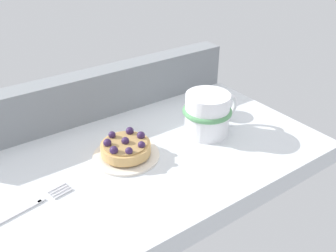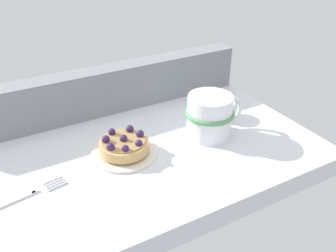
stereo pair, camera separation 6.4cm
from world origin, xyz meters
TOP-DOWN VIEW (x-y plane):
  - ground_plane at (0.00, 0.00)cm, footprint 70.36×43.34cm
  - window_rail_back at (0.00, 18.93)cm, footprint 68.96×5.49cm
  - dessert_plate at (-3.48, 0.13)cm, footprint 12.94×12.94cm
  - raspberry_tart at (-3.48, 0.12)cm, footprint 9.60×9.60cm
  - coffee_mug at (15.19, -2.06)cm, footprint 13.76×10.42cm
  - dessert_fork at (-24.22, -3.68)cm, footprint 17.20×4.53cm
  - sugar_bowl at (22.14, 3.06)cm, footprint 6.19×6.19cm

SIDE VIEW (x-z plane):
  - ground_plane at x=0.00cm, z-range -4.36..0.00cm
  - dessert_fork at x=-24.22cm, z-range 0.00..0.60cm
  - dessert_plate at x=-3.48cm, z-range -0.03..0.94cm
  - sugar_bowl at x=22.14cm, z-range 0.14..3.84cm
  - raspberry_tart at x=-3.48cm, z-range 0.50..4.02cm
  - coffee_mug at x=15.19cm, z-range 0.09..9.15cm
  - window_rail_back at x=0.00cm, z-range 0.00..10.58cm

